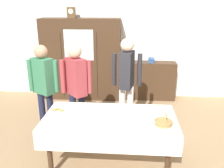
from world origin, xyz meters
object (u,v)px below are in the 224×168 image
spoon_mid_right (103,113)px  spoon_near_left (139,116)px  book_stack (151,60)px  person_by_cabinet (76,84)px  tea_cup_center (104,118)px  wall_cabinet (81,60)px  person_behind_table_left (127,76)px  bookshelf_low (150,81)px  dining_table (110,124)px  person_near_right_end (44,83)px  mantel_clock (71,13)px  tea_cup_near_left (144,110)px  tea_cup_far_right (75,119)px  bread_basket (163,122)px  pastry_plate (57,111)px

spoon_mid_right → spoon_near_left: (0.52, -0.05, 0.00)m
book_stack → person_by_cabinet: 2.39m
tea_cup_center → spoon_near_left: (0.49, 0.13, -0.02)m
wall_cabinet → person_behind_table_left: (1.11, -1.55, 0.08)m
person_behind_table_left → bookshelf_low: bearing=70.9°
dining_table → person_near_right_end: person_near_right_end is taller
dining_table → spoon_near_left: 0.44m
dining_table → spoon_near_left: (0.42, 0.08, 0.10)m
wall_cabinet → mantel_clock: (-0.19, -0.00, 1.08)m
wall_cabinet → mantel_clock: size_ratio=8.00×
spoon_near_left → person_near_right_end: size_ratio=0.07×
mantel_clock → wall_cabinet: bearing=0.2°
wall_cabinet → person_near_right_end: size_ratio=1.18×
tea_cup_near_left → tea_cup_far_right: (-0.95, -0.37, 0.00)m
bread_basket → tea_cup_far_right: bearing=179.1°
tea_cup_center → bread_basket: bread_basket is taller
wall_cabinet → bookshelf_low: size_ratio=1.63×
book_stack → pastry_plate: (-1.54, -2.51, -0.20)m
dining_table → bread_basket: bearing=-11.2°
tea_cup_center → person_behind_table_left: size_ratio=0.08×
spoon_near_left → dining_table: bearing=-168.7°
mantel_clock → tea_cup_near_left: size_ratio=1.85×
tea_cup_near_left → person_near_right_end: size_ratio=0.08×
spoon_mid_right → tea_cup_far_right: bearing=-144.5°
wall_cabinet → pastry_plate: 2.47m
mantel_clock → pastry_plate: mantel_clock is taller
spoon_near_left → person_by_cabinet: size_ratio=0.07×
bookshelf_low → tea_cup_near_left: size_ratio=9.06×
bread_basket → spoon_mid_right: (-0.82, 0.27, -0.03)m
tea_cup_near_left → tea_cup_center: same height
person_near_right_end → bread_basket: bearing=-25.2°
book_stack → spoon_near_left: size_ratio=1.94×
tea_cup_near_left → pastry_plate: size_ratio=0.46×
dining_table → bread_basket: size_ratio=7.73×
person_behind_table_left → bread_basket: bearing=-66.7°
person_behind_table_left → book_stack: bearing=70.9°
book_stack → tea_cup_far_right: (-1.23, -2.76, -0.18)m
pastry_plate → mantel_clock: bearing=97.2°
dining_table → tea_cup_far_right: tea_cup_far_right is taller
tea_cup_center → spoon_mid_right: (-0.03, 0.18, -0.02)m
wall_cabinet → tea_cup_far_right: bearing=-80.8°
book_stack → bread_basket: book_stack is taller
book_stack → dining_table: bearing=-106.2°
mantel_clock → person_behind_table_left: (1.30, -1.55, -1.00)m
pastry_plate → person_behind_table_left: 1.37m
wall_cabinet → pastry_plate: wall_cabinet is taller
dining_table → bookshelf_low: bookshelf_low is taller
mantel_clock → bookshelf_low: mantel_clock is taller
person_by_cabinet → tea_cup_far_right: bearing=-79.6°
mantel_clock → pastry_plate: size_ratio=0.86×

